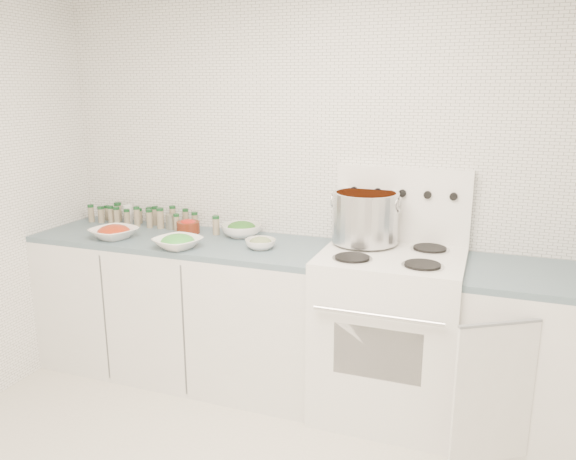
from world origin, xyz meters
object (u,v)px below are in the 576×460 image
at_px(bowl_snowpea, 178,242).
at_px(stove, 389,329).
at_px(bowl_tomato, 114,232).
at_px(stock_pot, 365,215).

bearing_deg(bowl_snowpea, stove, 9.75).
bearing_deg(bowl_tomato, bowl_snowpea, -6.80).
height_order(stove, stock_pot, stove).
height_order(stock_pot, bowl_snowpea, stock_pot).
height_order(stock_pot, bowl_tomato, stock_pot).
xyz_separation_m(stove, bowl_tomato, (-1.69, -0.15, 0.44)).
bearing_deg(bowl_snowpea, bowl_tomato, 173.20).
distance_m(stove, bowl_snowpea, 1.30).
distance_m(stock_pot, bowl_tomato, 1.54).
bearing_deg(stock_pot, stove, -37.48).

